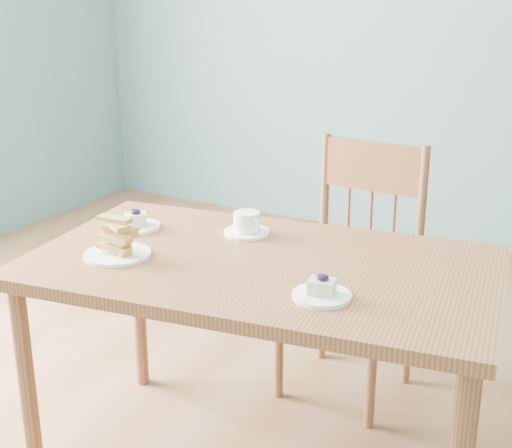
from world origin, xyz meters
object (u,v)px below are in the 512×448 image
biscotti_plate (117,243)px  dining_chair (353,269)px  dining_table (261,283)px  coffee_cup (247,225)px  cheesecake_plate_far (136,224)px  cheesecake_plate_near (322,292)px

biscotti_plate → dining_chair: bearing=61.1°
dining_table → biscotti_plate: bearing=-164.3°
dining_table → coffee_cup: size_ratio=9.81×
dining_table → cheesecake_plate_far: bearing=165.8°
dining_table → cheesecake_plate_near: size_ratio=9.46×
cheesecake_plate_near → coffee_cup: size_ratio=1.04×
dining_table → coffee_cup: 0.25m
dining_chair → coffee_cup: 0.53m
dining_table → biscotti_plate: 0.43m
cheesecake_plate_far → coffee_cup: 0.36m
coffee_cup → biscotti_plate: 0.41m
coffee_cup → cheesecake_plate_near: bearing=-15.3°
dining_chair → coffee_cup: dining_chair is taller
dining_table → biscotti_plate: size_ratio=7.37×
dining_table → biscotti_plate: (-0.38, -0.17, 0.11)m
cheesecake_plate_near → cheesecake_plate_far: bearing=165.2°
dining_chair → cheesecake_plate_far: bearing=-130.8°
dining_table → coffee_cup: bearing=121.8°
cheesecake_plate_far → dining_chair: bearing=46.1°
dining_chair → coffee_cup: bearing=-111.3°
coffee_cup → biscotti_plate: bearing=-100.5°
dining_table → cheesecake_plate_near: cheesecake_plate_near is taller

